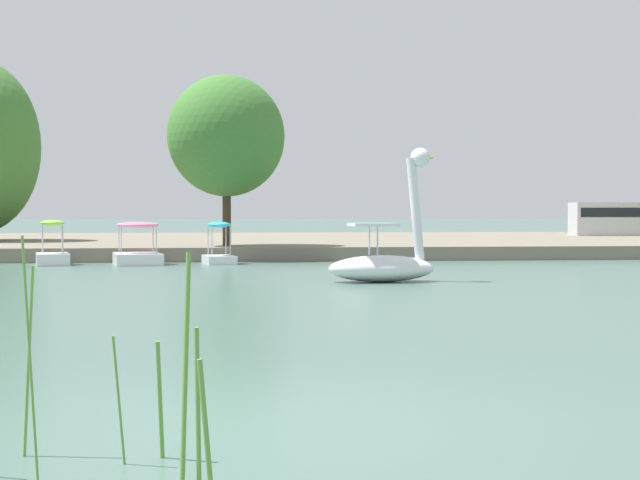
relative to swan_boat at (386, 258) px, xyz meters
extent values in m
plane|color=#47665B|center=(-3.90, -16.32, -0.61)|extent=(627.67, 627.67, 0.00)
cube|color=slate|center=(-3.90, 24.50, -0.36)|extent=(140.58, 27.80, 0.51)
ellipsoid|color=white|center=(-0.10, -0.01, -0.28)|extent=(2.85, 1.49, 0.67)
cylinder|color=white|center=(0.78, 0.07, 1.23)|extent=(0.51, 0.28, 2.61)
sphere|color=white|center=(0.90, 0.08, 2.53)|extent=(0.55, 0.55, 0.50)
cone|color=yellow|center=(1.10, 0.10, 2.53)|extent=(0.38, 0.31, 0.28)
cube|color=white|center=(-0.32, -0.03, 0.83)|extent=(1.23, 0.98, 0.08)
cylinder|color=silver|center=(-0.28, -0.42, 0.45)|extent=(0.04, 0.04, 0.77)
cylinder|color=silver|center=(-0.36, 0.37, 0.45)|extent=(0.04, 0.04, 0.77)
cube|color=white|center=(-4.07, 9.37, -0.47)|extent=(1.21, 1.84, 0.29)
ellipsoid|color=#2DB7D1|center=(-4.07, 9.37, 0.73)|extent=(0.93, 1.16, 0.20)
cylinder|color=#B7B7BF|center=(-4.44, 9.74, 0.20)|extent=(0.04, 0.04, 1.06)
cylinder|color=#B7B7BF|center=(-3.82, 9.84, 0.20)|extent=(0.04, 0.04, 1.06)
cylinder|color=#B7B7BF|center=(-4.32, 8.91, 0.20)|extent=(0.04, 0.04, 1.06)
cylinder|color=#B7B7BF|center=(-3.70, 9.00, 0.20)|extent=(0.04, 0.04, 1.06)
cube|color=white|center=(-6.82, 9.27, -0.42)|extent=(1.87, 2.58, 0.39)
ellipsoid|color=pink|center=(-6.82, 9.27, 0.73)|extent=(1.64, 1.62, 0.20)
cylinder|color=#B7B7BF|center=(-7.48, 9.74, 0.25)|extent=(0.04, 0.04, 0.96)
cylinder|color=#B7B7BF|center=(-6.34, 9.91, 0.25)|extent=(0.04, 0.04, 0.96)
cylinder|color=#B7B7BF|center=(-7.31, 8.62, 0.25)|extent=(0.04, 0.04, 0.96)
cylinder|color=#B7B7BF|center=(-6.16, 8.79, 0.25)|extent=(0.04, 0.04, 0.96)
cube|color=white|center=(-9.64, 9.33, -0.42)|extent=(1.39, 2.08, 0.39)
ellipsoid|color=#8CCC38|center=(-9.64, 9.33, 0.80)|extent=(0.97, 1.06, 0.20)
cylinder|color=#B7B7BF|center=(-10.03, 9.64, 0.29)|extent=(0.04, 0.04, 1.02)
cylinder|color=#B7B7BF|center=(-9.39, 9.76, 0.29)|extent=(0.04, 0.04, 1.02)
cylinder|color=#B7B7BF|center=(-9.89, 8.91, 0.29)|extent=(0.04, 0.04, 1.02)
cylinder|color=#B7B7BF|center=(-9.26, 9.03, 0.29)|extent=(0.04, 0.04, 1.02)
cylinder|color=#423323|center=(-3.74, 12.69, 1.58)|extent=(0.32, 0.32, 3.38)
ellipsoid|color=#427A33|center=(-3.74, 12.69, 4.04)|extent=(6.23, 6.35, 4.57)
cube|color=silver|center=(17.89, 27.42, 0.81)|extent=(4.76, 2.07, 1.83)
cube|color=black|center=(17.89, 27.42, 1.17)|extent=(4.39, 2.08, 0.51)
cylinder|color=#669942|center=(-5.09, -17.48, -0.17)|extent=(0.09, 0.07, 0.89)
cylinder|color=#669942|center=(-5.57, -18.06, 0.18)|extent=(0.10, 0.02, 1.59)
cylinder|color=#669942|center=(-4.55, -18.07, -0.11)|extent=(0.04, 0.10, 1.02)
cylinder|color=#669942|center=(-5.75, -17.15, 0.06)|extent=(0.09, 0.03, 1.36)
cylinder|color=#669942|center=(-4.82, -17.35, -0.19)|extent=(0.06, 0.12, 0.84)
cylinder|color=#669942|center=(-4.50, -18.29, -0.19)|extent=(0.10, 0.04, 0.84)
cylinder|color=#669942|center=(-4.63, -17.98, 0.12)|extent=(0.08, 0.16, 1.48)
camera|label=1|loc=(-4.49, -24.23, 1.11)|focal=54.79mm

